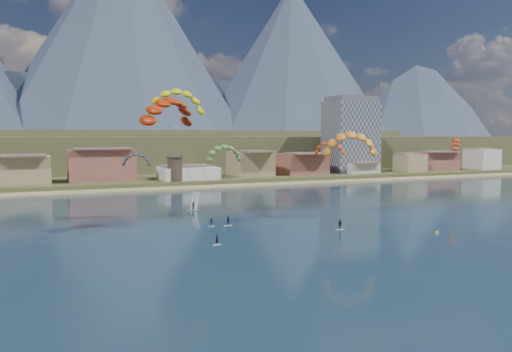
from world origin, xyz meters
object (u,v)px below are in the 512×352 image
(windsurfer, at_px, (194,204))
(buoy, at_px, (437,232))
(kitesurfer_yellow, at_px, (176,98))
(kitesurfer_green, at_px, (224,151))
(kitesurfer_orange, at_px, (350,140))
(kitesurfer_red, at_px, (168,107))
(watchtower, at_px, (175,168))
(apartment_tower, at_px, (351,135))

(windsurfer, xyz_separation_m, buoy, (32.51, -45.58, -1.27))
(kitesurfer_yellow, xyz_separation_m, kitesurfer_green, (10.36, 0.40, -10.98))
(kitesurfer_orange, bearing_deg, kitesurfer_red, -178.36)
(watchtower, height_order, kitesurfer_red, kitesurfer_red)
(kitesurfer_orange, height_order, windsurfer, kitesurfer_orange)
(kitesurfer_red, height_order, kitesurfer_green, kitesurfer_red)
(kitesurfer_red, bearing_deg, kitesurfer_orange, 1.64)
(kitesurfer_red, relative_size, kitesurfer_orange, 1.24)
(apartment_tower, xyz_separation_m, windsurfer, (-89.45, -68.78, -16.44))
(watchtower, distance_m, windsurfer, 55.81)
(apartment_tower, relative_size, kitesurfer_green, 1.79)
(kitesurfer_green, distance_m, windsurfer, 18.88)
(kitesurfer_orange, height_order, kitesurfer_green, kitesurfer_orange)
(kitesurfer_orange, bearing_deg, buoy, -76.01)
(kitesurfer_red, bearing_deg, watchtower, 74.92)
(kitesurfer_yellow, bearing_deg, watchtower, 76.05)
(apartment_tower, xyz_separation_m, kitesurfer_yellow, (-97.03, -82.57, 7.54))
(watchtower, bearing_deg, kitesurfer_yellow, -103.95)
(watchtower, relative_size, buoy, 13.26)
(apartment_tower, bearing_deg, kitesurfer_red, -137.05)
(apartment_tower, height_order, kitesurfer_yellow, apartment_tower)
(kitesurfer_yellow, distance_m, kitesurfer_orange, 37.59)
(kitesurfer_yellow, distance_m, buoy, 57.05)
(kitesurfer_red, xyz_separation_m, kitesurfer_green, (15.07, 12.53, -8.43))
(kitesurfer_green, bearing_deg, kitesurfer_red, -140.26)
(kitesurfer_yellow, height_order, kitesurfer_green, kitesurfer_yellow)
(apartment_tower, xyz_separation_m, kitesurfer_red, (-101.74, -94.70, 5.00))
(windsurfer, bearing_deg, kitesurfer_red, -115.38)
(watchtower, distance_m, kitesurfer_yellow, 73.16)
(windsurfer, bearing_deg, watchtower, 80.21)
(apartment_tower, relative_size, watchtower, 3.72)
(buoy, bearing_deg, kitesurfer_orange, 103.99)
(kitesurfer_red, bearing_deg, kitesurfer_yellow, 68.76)
(kitesurfer_orange, xyz_separation_m, buoy, (5.18, -20.79, -16.67))
(kitesurfer_yellow, bearing_deg, kitesurfer_red, -111.24)
(kitesurfer_yellow, bearing_deg, kitesurfer_green, 2.23)
(apartment_tower, distance_m, kitesurfer_green, 119.48)
(kitesurfer_green, relative_size, windsurfer, 4.12)
(kitesurfer_yellow, bearing_deg, kitesurfer_orange, -17.48)
(windsurfer, bearing_deg, kitesurfer_green, -78.29)
(kitesurfer_green, bearing_deg, kitesurfer_orange, -24.90)
(kitesurfer_orange, bearing_deg, watchtower, 102.67)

